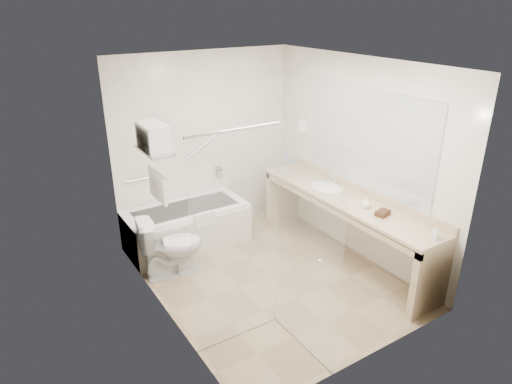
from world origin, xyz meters
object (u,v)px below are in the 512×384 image
toilet (171,246)px  water_bottle_left (328,182)px  vanity_counter (345,213)px  amenity_basket (383,213)px  bathtub (187,227)px

toilet → water_bottle_left: bearing=-92.2°
vanity_counter → amenity_basket: size_ratio=15.99×
bathtub → amenity_basket: (1.53, -1.97, 0.60)m
bathtub → amenity_basket: amenity_basket is taller
vanity_counter → amenity_basket: (0.00, -0.58, 0.24)m
vanity_counter → water_bottle_left: bearing=87.3°
toilet → bathtub: bearing=-28.5°
vanity_counter → water_bottle_left: (0.02, 0.37, 0.29)m
toilet → water_bottle_left: 2.12m
amenity_basket → water_bottle_left: 0.95m
bathtub → vanity_counter: vanity_counter is taller
bathtub → amenity_basket: size_ratio=9.47×
water_bottle_left → amenity_basket: bearing=-90.9°
amenity_basket → water_bottle_left: water_bottle_left is taller
toilet → water_bottle_left: size_ratio=4.38×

